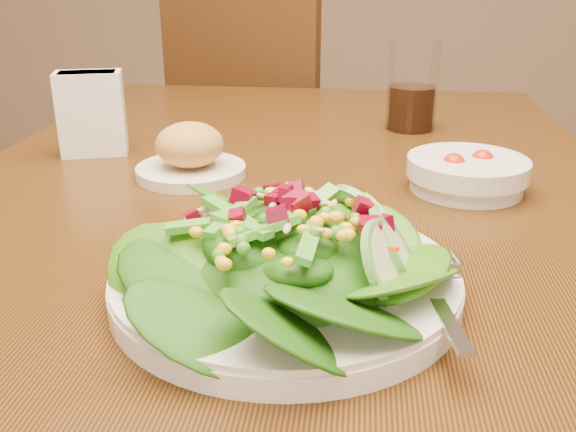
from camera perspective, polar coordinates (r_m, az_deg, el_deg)
The scene contains 7 objects.
dining_table at distance 0.85m, azimuth -0.61°, elevation -4.50°, with size 0.90×1.40×0.75m.
chair_far at distance 1.79m, azimuth -2.12°, elevation 5.17°, with size 0.55×0.56×0.95m.
salad_plate at distance 0.56m, azimuth 0.83°, elevation -3.95°, with size 0.31×0.31×0.09m.
bread_plate at distance 0.87m, azimuth -8.70°, elevation 5.39°, with size 0.15×0.15×0.07m.
tomato_bowl at distance 0.84m, azimuth 15.62°, elevation 3.67°, with size 0.15×0.15×0.05m.
drinking_glass at distance 1.13m, azimuth 10.98°, elevation 10.74°, with size 0.08×0.08×0.15m.
napkin_holder at distance 1.00m, azimuth -17.08°, elevation 8.89°, with size 0.11×0.08×0.12m.
Camera 1 is at (0.10, -0.75, 1.03)m, focal length 40.00 mm.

